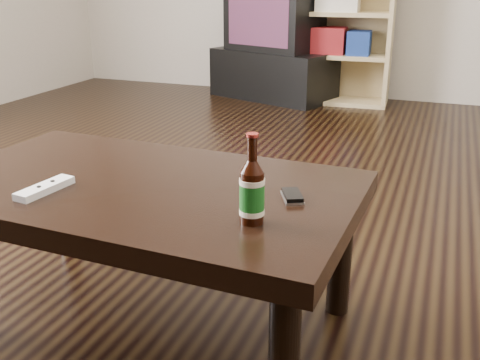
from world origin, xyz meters
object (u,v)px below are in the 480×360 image
(tv_stand, at_px, (273,74))
(coffee_table, at_px, (143,202))
(bookshelf, at_px, (344,10))
(remote, at_px, (45,188))
(beer_bottle, at_px, (252,192))
(phone, at_px, (292,196))
(tv, at_px, (275,16))

(tv_stand, bearing_deg, coffee_table, -60.05)
(bookshelf, xyz_separation_m, remote, (-0.15, -3.49, -0.28))
(tv_stand, bearing_deg, beer_bottle, -54.45)
(bookshelf, height_order, phone, bookshelf)
(phone, bearing_deg, tv, 82.14)
(beer_bottle, bearing_deg, bookshelf, 97.20)
(bookshelf, xyz_separation_m, coffee_table, (0.06, -3.33, -0.35))
(tv, height_order, beer_bottle, tv)
(tv, relative_size, coffee_table, 0.67)
(tv, xyz_separation_m, remote, (0.41, -3.45, -0.21))
(tv, xyz_separation_m, beer_bottle, (1.00, -3.44, -0.15))
(tv_stand, relative_size, beer_bottle, 4.60)
(tv_stand, height_order, bookshelf, bookshelf)
(tv_stand, height_order, coffee_table, coffee_table)
(coffee_table, height_order, beer_bottle, beer_bottle)
(tv, distance_m, remote, 3.48)
(bookshelf, height_order, beer_bottle, bookshelf)
(bookshelf, xyz_separation_m, beer_bottle, (0.44, -3.48, -0.21))
(tv, height_order, phone, tv)
(phone, height_order, remote, remote)
(beer_bottle, xyz_separation_m, phone, (0.05, 0.18, -0.07))
(coffee_table, distance_m, beer_bottle, 0.43)
(bookshelf, bearing_deg, beer_bottle, -85.52)
(bookshelf, relative_size, phone, 13.63)
(tv_stand, bearing_deg, tv, -90.00)
(tv_stand, height_order, tv, tv)
(tv_stand, bearing_deg, bookshelf, 23.17)
(tv_stand, xyz_separation_m, tv, (-0.00, -0.00, 0.47))
(bookshelf, relative_size, remote, 7.77)
(tv, bearing_deg, bookshelf, 23.29)
(phone, distance_m, remote, 0.67)
(tv, relative_size, phone, 8.02)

